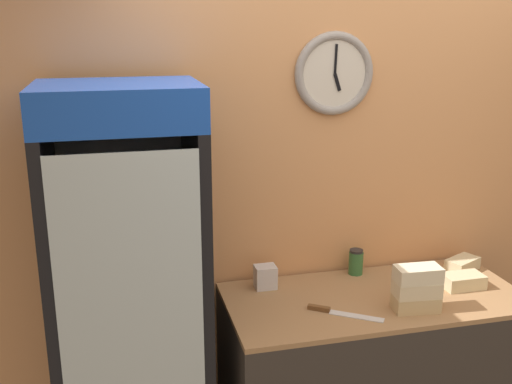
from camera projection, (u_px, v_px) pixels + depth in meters
The scene contains 11 objects.
wall_back at pixel (349, 183), 3.26m from camera, with size 5.20×0.10×2.70m.
prep_counter at pixel (371, 371), 3.15m from camera, with size 1.51×0.70×0.87m.
beverage_cooler at pixel (128, 278), 2.77m from camera, with size 0.68×0.64×1.96m.
sandwich_stack_bottom at pixel (416, 303), 2.87m from camera, with size 0.23×0.14×0.07m.
sandwich_stack_middle at pixel (417, 289), 2.85m from camera, with size 0.22×0.13×0.07m.
sandwich_stack_top at pixel (418, 274), 2.83m from camera, with size 0.22×0.13×0.07m.
sandwich_flat_left at pixel (462, 264), 3.34m from camera, with size 0.22×0.18×0.07m.
sandwich_flat_right at pixel (463, 281), 3.11m from camera, with size 0.21×0.12×0.07m.
chefs_knife at pixel (335, 312), 2.85m from camera, with size 0.32×0.23×0.02m.
condiment_jar at pixel (356, 262), 3.28m from camera, with size 0.08×0.08×0.14m.
napkin_dispenser at pixel (265, 277), 3.11m from camera, with size 0.11×0.09×0.12m.
Camera 1 is at (-1.25, -1.65, 2.20)m, focal length 42.00 mm.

